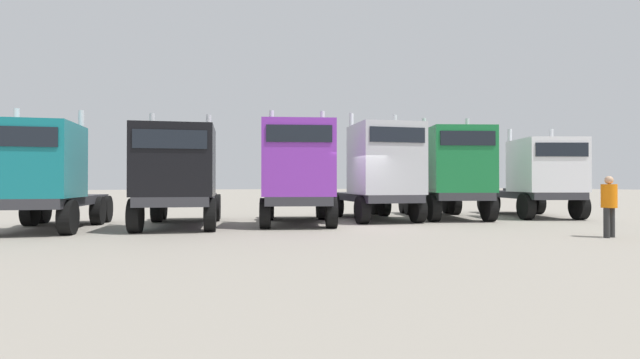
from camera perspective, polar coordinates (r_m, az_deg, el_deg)
The scene contains 8 objects.
ground at distance 16.10m, azimuth 4.19°, elevation -5.83°, with size 200.00×200.00×0.00m, color gray.
semi_truck_teal at distance 16.48m, azimuth -31.58°, elevation 0.41°, with size 3.10×5.89×3.90m.
semi_truck_black at distance 15.91m, azimuth -17.32°, elevation 0.43°, with size 3.34×6.56×3.92m.
semi_truck_purple at distance 16.24m, azimuth -2.81°, elevation 0.88°, with size 3.83×6.27×4.21m.
semi_truck_silver at distance 18.23m, azimuth 7.55°, elevation 1.00°, with size 3.10×6.15×4.37m.
semi_truck_green at distance 19.77m, azimuth 16.09°, elevation 0.84°, with size 4.16×6.77×4.32m.
semi_truck_white at distance 22.04m, azimuth 25.69°, elevation 0.31°, with size 4.14×6.32×3.96m.
visitor_in_hivis at distance 14.91m, azimuth 32.45°, elevation -2.39°, with size 0.49×0.49×1.70m.
Camera 1 is at (-6.16, -14.80, 1.50)m, focal length 25.57 mm.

